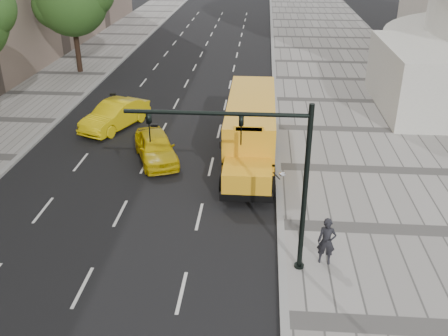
# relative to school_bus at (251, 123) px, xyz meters

# --- Properties ---
(ground) EXTENTS (140.00, 140.00, 0.00)m
(ground) POSITION_rel_school_bus_xyz_m (-4.50, -1.94, -1.76)
(ground) COLOR black
(ground) RESTS_ON ground
(sidewalk_museum) EXTENTS (12.00, 140.00, 0.15)m
(sidewalk_museum) POSITION_rel_school_bus_xyz_m (7.50, -1.94, -1.69)
(sidewalk_museum) COLOR gray
(sidewalk_museum) RESTS_ON ground
(curb_museum) EXTENTS (0.30, 140.00, 0.15)m
(curb_museum) POSITION_rel_school_bus_xyz_m (1.50, -1.94, -1.69)
(curb_museum) COLOR gray
(curb_museum) RESTS_ON ground
(curb_far) EXTENTS (0.30, 140.00, 0.15)m
(curb_far) POSITION_rel_school_bus_xyz_m (-12.50, -1.94, -1.69)
(curb_far) COLOR gray
(curb_far) RESTS_ON ground
(school_bus) EXTENTS (2.96, 11.56, 3.19)m
(school_bus) POSITION_rel_school_bus_xyz_m (0.00, 0.00, 0.00)
(school_bus) COLOR #FFAE1E
(school_bus) RESTS_ON ground
(taxi_near) EXTENTS (3.41, 4.93, 1.56)m
(taxi_near) POSITION_rel_school_bus_xyz_m (-5.00, -1.41, -0.98)
(taxi_near) COLOR #DEBE0B
(taxi_near) RESTS_ON ground
(taxi_far) EXTENTS (3.62, 5.38, 1.68)m
(taxi_far) POSITION_rel_school_bus_xyz_m (-8.47, 3.12, -0.93)
(taxi_far) COLOR #DEBE0B
(taxi_far) RESTS_ON ground
(pedestrian) EXTENTS (0.73, 0.53, 1.83)m
(pedestrian) POSITION_rel_school_bus_xyz_m (3.06, -10.01, -0.70)
(pedestrian) COLOR black
(pedestrian) RESTS_ON sidewalk_museum
(traffic_signal) EXTENTS (6.18, 0.36, 6.40)m
(traffic_signal) POSITION_rel_school_bus_xyz_m (0.69, -10.37, 2.33)
(traffic_signal) COLOR black
(traffic_signal) RESTS_ON ground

